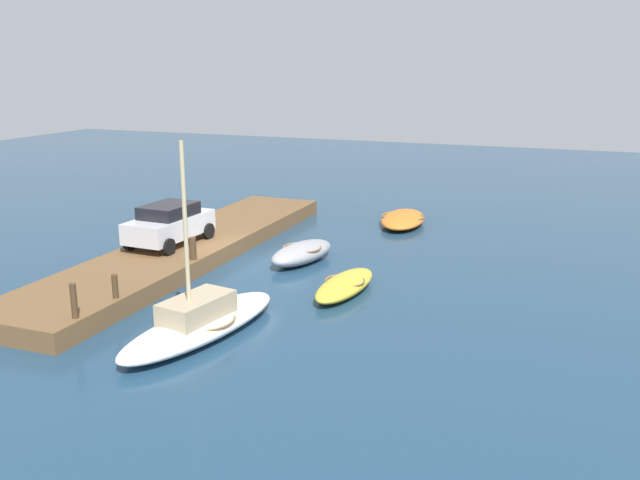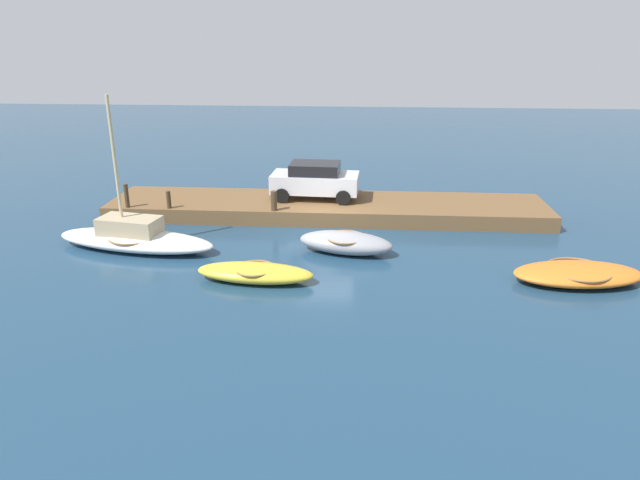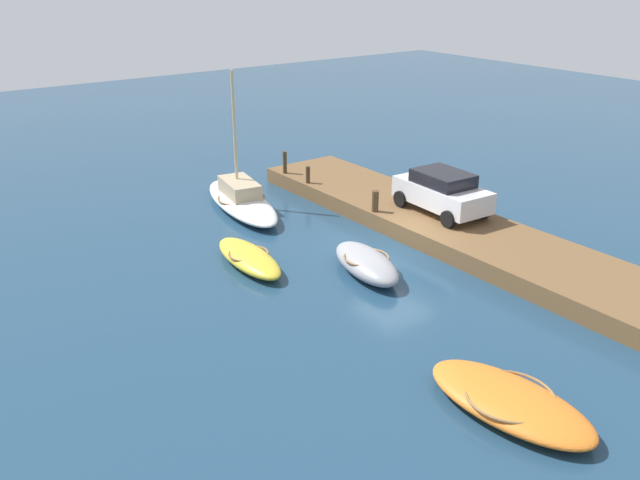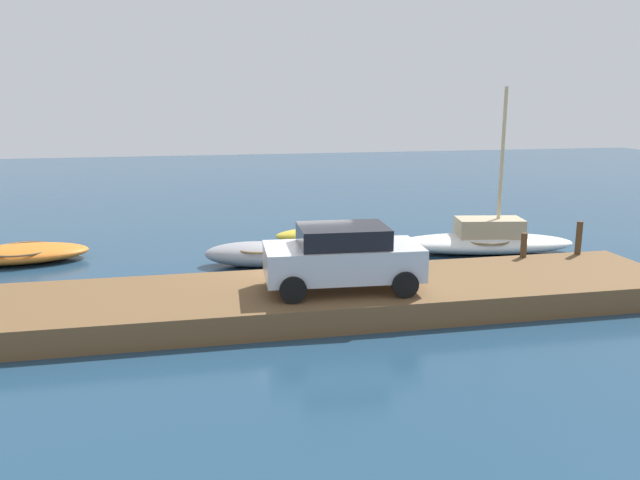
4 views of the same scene
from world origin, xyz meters
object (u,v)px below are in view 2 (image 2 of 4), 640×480
motorboat_orange (578,274)px  mooring_post_mid_east (127,196)px  sailboat_white (134,237)px  rowboat_yellow (255,273)px  mooring_post_mid_west (169,200)px  rowboat_grey (346,242)px  parked_car (315,180)px  mooring_post_west (274,201)px

motorboat_orange → mooring_post_mid_east: size_ratio=4.30×
sailboat_white → rowboat_yellow: bearing=162.5°
sailboat_white → mooring_post_mid_west: bearing=-85.9°
mooring_post_mid_east → rowboat_yellow: bearing=138.4°
rowboat_grey → parked_car: (1.53, -4.99, 1.09)m
motorboat_orange → mooring_post_mid_west: (15.16, -5.09, 0.72)m
rowboat_grey → mooring_post_west: (3.09, -3.01, 0.66)m
rowboat_yellow → mooring_post_mid_west: (4.71, -5.78, 0.72)m
mooring_post_west → mooring_post_mid_east: bearing=0.0°
mooring_post_mid_east → mooring_post_west: bearing=180.0°
mooring_post_mid_east → parked_car: bearing=-165.8°
rowboat_grey → parked_car: bearing=-60.5°
rowboat_yellow → rowboat_grey: (-2.86, -2.78, 0.10)m
rowboat_grey → motorboat_orange: size_ratio=0.85×
rowboat_yellow → mooring_post_mid_west: 7.49m
sailboat_white → mooring_post_mid_west: size_ratio=8.78×
sailboat_white → mooring_post_mid_east: sailboat_white is taller
rowboat_yellow → rowboat_grey: 3.99m
sailboat_white → mooring_post_mid_west: sailboat_white is taller
sailboat_white → parked_car: (-6.36, -5.15, 1.04)m
sailboat_white → parked_car: size_ratio=1.66×
sailboat_white → motorboat_orange: bearing=-177.1°
motorboat_orange → mooring_post_mid_west: 16.01m
mooring_post_west → mooring_post_mid_east: size_ratio=0.82×
mooring_post_mid_east → sailboat_white: bearing=115.1°
parked_car → sailboat_white: bearing=41.9°
sailboat_white → mooring_post_west: (-4.80, -3.16, 0.61)m
mooring_post_west → mooring_post_mid_east: mooring_post_mid_east is taller
rowboat_grey → sailboat_white: 7.90m
mooring_post_mid_east → motorboat_orange: bearing=163.3°
mooring_post_mid_west → mooring_post_mid_east: mooring_post_mid_east is taller
rowboat_grey → mooring_post_mid_west: mooring_post_mid_west is taller
mooring_post_west → parked_car: parked_car is taller
rowboat_yellow → sailboat_white: bearing=-23.3°
rowboat_yellow → parked_car: parked_car is taller
parked_car → mooring_post_west: bearing=54.8°
mooring_post_mid_west → parked_car: 6.37m
rowboat_yellow → sailboat_white: (5.03, -2.62, 0.15)m
sailboat_white → mooring_post_mid_east: 3.56m
rowboat_grey → mooring_post_mid_west: bearing=-9.3°
mooring_post_mid_east → rowboat_grey: bearing=162.2°
motorboat_orange → parked_car: 11.61m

